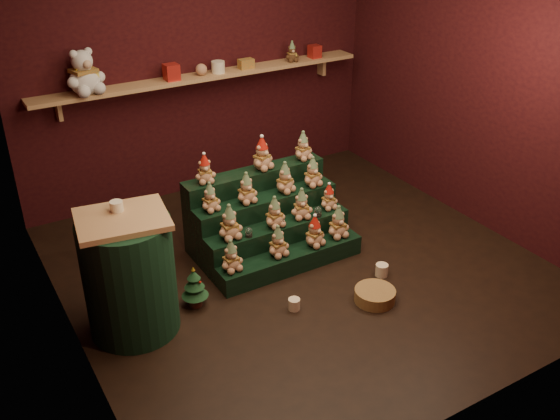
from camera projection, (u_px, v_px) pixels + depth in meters
ground at (301, 267)px, 5.64m from camera, size 4.00×4.00×0.00m
back_wall at (198, 62)px, 6.54m from camera, size 4.00×0.10×2.80m
front_wall at (505, 230)px, 3.43m from camera, size 4.00×0.10×2.80m
left_wall at (39, 175)px, 4.06m from camera, size 0.10×4.00×2.80m
right_wall at (485, 82)px, 5.91m from camera, size 0.10×4.00×2.80m
back_shelf at (206, 76)px, 6.45m from camera, size 3.60×0.26×0.24m
riser_tier_front at (291, 261)px, 5.57m from camera, size 1.40×0.22×0.18m
riser_tier_midfront at (279, 241)px, 5.69m from camera, size 1.40×0.22×0.36m
riser_tier_midback at (266, 222)px, 5.82m from camera, size 1.40×0.22×0.54m
riser_tier_back at (255, 204)px, 5.94m from camera, size 1.40×0.22×0.72m
teddy_0 at (231, 256)px, 5.21m from camera, size 0.22×0.20×0.28m
teddy_1 at (278, 241)px, 5.41m from camera, size 0.22×0.21×0.28m
teddy_2 at (314, 231)px, 5.56m from camera, size 0.26×0.24×0.29m
teddy_3 at (338, 222)px, 5.70m from camera, size 0.22×0.20×0.30m
teddy_4 at (229, 222)px, 5.32m from camera, size 0.23×0.20×0.31m
teddy_5 at (274, 212)px, 5.50m from camera, size 0.24×0.22×0.29m
teddy_6 at (301, 204)px, 5.65m from camera, size 0.24×0.23×0.28m
teddy_7 at (329, 197)px, 5.81m from camera, size 0.18×0.16×0.25m
teddy_8 at (210, 197)px, 5.39m from camera, size 0.22×0.20×0.26m
teddy_9 at (246, 188)px, 5.53m from camera, size 0.22×0.20×0.28m
teddy_10 at (285, 178)px, 5.71m from camera, size 0.26×0.25×0.29m
teddy_11 at (313, 172)px, 5.83m from camera, size 0.22×0.20×0.28m
teddy_12 at (205, 169)px, 5.48m from camera, size 0.21×0.20×0.26m
teddy_13 at (262, 154)px, 5.72m from camera, size 0.28×0.26×0.31m
teddy_14 at (303, 146)px, 5.93m from camera, size 0.23×0.21×0.27m
snow_globe_a at (249, 232)px, 5.39m from camera, size 0.06×0.06×0.09m
snow_globe_b at (282, 223)px, 5.54m from camera, size 0.06×0.06×0.08m
snow_globe_c at (318, 211)px, 5.71m from camera, size 0.07×0.07×0.10m
side_table at (130, 275)px, 4.66m from camera, size 0.72×0.69×0.99m
table_ornament at (116, 206)px, 4.49m from camera, size 0.09×0.09×0.08m
mini_christmas_tree at (194, 287)px, 5.05m from camera, size 0.22×0.22×0.38m
mug_left at (294, 304)px, 5.07m from camera, size 0.10×0.10×0.10m
mug_right at (382, 270)px, 5.50m from camera, size 0.11×0.11×0.11m
wicker_basket at (375, 295)px, 5.17m from camera, size 0.36×0.36×0.11m
white_bear at (83, 66)px, 5.73m from camera, size 0.45×0.42×0.53m
brown_bear at (292, 52)px, 6.83m from camera, size 0.17×0.16×0.22m
gift_tin_red_a at (171, 72)px, 6.21m from camera, size 0.14×0.14×0.16m
gift_tin_cream at (218, 67)px, 6.45m from camera, size 0.14×0.14×0.12m
gift_tin_red_b at (315, 51)px, 6.99m from camera, size 0.12×0.12×0.14m
shelf_plush_ball at (201, 70)px, 6.37m from camera, size 0.12×0.12×0.12m
scarf_gift_box at (246, 64)px, 6.61m from camera, size 0.16×0.10×0.10m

